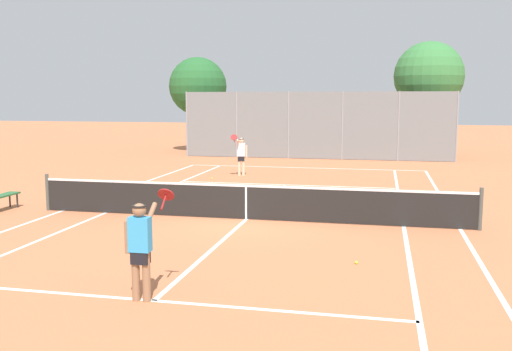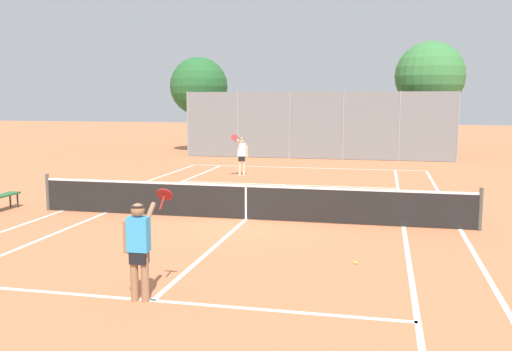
# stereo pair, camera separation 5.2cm
# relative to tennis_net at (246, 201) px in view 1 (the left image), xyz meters

# --- Properties ---
(ground_plane) EXTENTS (120.00, 120.00, 0.00)m
(ground_plane) POSITION_rel_tennis_net_xyz_m (0.00, 0.00, -0.51)
(ground_plane) COLOR #C67047
(court_line_markings) EXTENTS (11.10, 23.90, 0.01)m
(court_line_markings) POSITION_rel_tennis_net_xyz_m (0.00, 0.00, -0.51)
(court_line_markings) COLOR white
(court_line_markings) RESTS_ON ground
(tennis_net) EXTENTS (12.00, 0.10, 1.07)m
(tennis_net) POSITION_rel_tennis_net_xyz_m (0.00, 0.00, 0.00)
(tennis_net) COLOR #474C47
(tennis_net) RESTS_ON ground
(player_near_side) EXTENTS (0.65, 0.74, 1.77)m
(player_near_side) POSITION_rel_tennis_net_xyz_m (-0.19, -6.43, 0.42)
(player_near_side) COLOR #936B4C
(player_near_side) RESTS_ON ground
(player_far_left) EXTENTS (0.58, 0.80, 1.77)m
(player_far_left) POSITION_rel_tennis_net_xyz_m (-2.27, 8.62, 0.42)
(player_far_left) COLOR beige
(player_far_left) RESTS_ON ground
(loose_tennis_ball_0) EXTENTS (0.07, 0.07, 0.07)m
(loose_tennis_ball_0) POSITION_rel_tennis_net_xyz_m (-3.17, 7.28, -0.48)
(loose_tennis_ball_0) COLOR #D1DB33
(loose_tennis_ball_0) RESTS_ON ground
(loose_tennis_ball_1) EXTENTS (0.07, 0.07, 0.07)m
(loose_tennis_ball_1) POSITION_rel_tennis_net_xyz_m (3.10, -3.61, -0.48)
(loose_tennis_ball_1) COLOR #D1DB33
(loose_tennis_ball_1) RESTS_ON ground
(back_fence) EXTENTS (14.60, 0.08, 3.63)m
(back_fence) POSITION_rel_tennis_net_xyz_m (-0.00, 15.98, 1.31)
(back_fence) COLOR gray
(back_fence) RESTS_ON ground
(tree_behind_left) EXTENTS (3.52, 3.52, 5.76)m
(tree_behind_left) POSITION_rel_tennis_net_xyz_m (-7.47, 19.07, 3.39)
(tree_behind_left) COLOR brown
(tree_behind_left) RESTS_ON ground
(tree_behind_right) EXTENTS (3.89, 3.89, 6.44)m
(tree_behind_right) POSITION_rel_tennis_net_xyz_m (6.10, 19.15, 3.85)
(tree_behind_right) COLOR brown
(tree_behind_right) RESTS_ON ground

